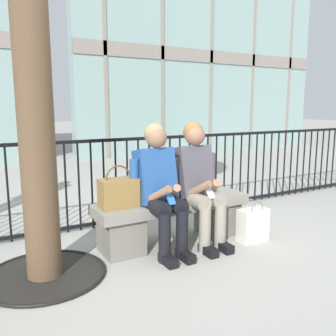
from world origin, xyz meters
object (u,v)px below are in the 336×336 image
Objects in this scene: stone_bench at (173,216)px; shopping_bag at (253,224)px; seated_person_with_phone at (160,184)px; handbag_on_bench at (119,192)px; seated_person_companion at (198,180)px.

shopping_bag is at bearing -26.97° from stone_bench.
seated_person_with_phone is 0.39m from handbag_on_bench.
shopping_bag is (0.95, -0.24, -0.48)m from seated_person_with_phone.
seated_person_with_phone is 2.81× the size of shopping_bag.
shopping_bag is (0.51, -0.24, -0.48)m from seated_person_companion.
seated_person_with_phone reaches higher than shopping_bag.
shopping_bag is at bearing -14.41° from seated_person_with_phone.
handbag_on_bench is at bearing -179.01° from stone_bench.
stone_bench is 0.82m from shopping_bag.
stone_bench reaches higher than shopping_bag.
stone_bench is at bearing 153.03° from shopping_bag.
handbag_on_bench is (-0.58, -0.01, 0.32)m from stone_bench.
seated_person_companion is at bearing 0.00° from seated_person_with_phone.
stone_bench is 1.32× the size of seated_person_companion.
seated_person_companion is 3.09× the size of handbag_on_bench.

